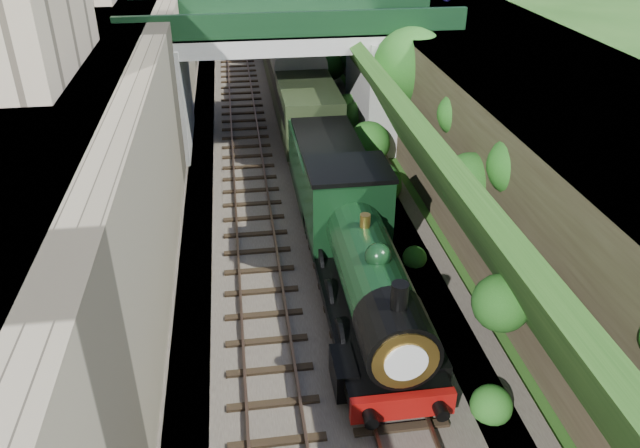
# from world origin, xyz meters

# --- Properties ---
(trackbed) EXTENTS (10.00, 90.00, 0.20)m
(trackbed) POSITION_xyz_m (0.00, 20.00, 0.10)
(trackbed) COLOR #473F38
(trackbed) RESTS_ON ground
(retaining_wall) EXTENTS (1.00, 90.00, 7.00)m
(retaining_wall) POSITION_xyz_m (-5.50, 20.00, 3.50)
(retaining_wall) COLOR #756B56
(retaining_wall) RESTS_ON ground
(street_plateau_left) EXTENTS (6.00, 90.00, 7.00)m
(street_plateau_left) POSITION_xyz_m (-9.00, 20.00, 3.50)
(street_plateau_left) COLOR #262628
(street_plateau_left) RESTS_ON ground
(street_plateau_right) EXTENTS (8.00, 90.00, 6.25)m
(street_plateau_right) POSITION_xyz_m (9.50, 20.00, 3.12)
(street_plateau_right) COLOR #262628
(street_plateau_right) RESTS_ON ground
(embankment_slope) EXTENTS (4.55, 90.00, 6.36)m
(embankment_slope) POSITION_xyz_m (4.94, 18.44, 2.67)
(embankment_slope) COLOR #1E4714
(embankment_slope) RESTS_ON ground
(track_left) EXTENTS (2.50, 90.00, 0.20)m
(track_left) POSITION_xyz_m (-2.00, 20.00, 0.25)
(track_left) COLOR black
(track_left) RESTS_ON trackbed
(track_right) EXTENTS (2.50, 90.00, 0.20)m
(track_right) POSITION_xyz_m (1.20, 20.00, 0.25)
(track_right) COLOR black
(track_right) RESTS_ON trackbed
(road_bridge) EXTENTS (16.00, 6.40, 7.25)m
(road_bridge) POSITION_xyz_m (0.94, 24.00, 4.08)
(road_bridge) COLOR gray
(road_bridge) RESTS_ON ground
(building_near) EXTENTS (4.00, 8.00, 4.00)m
(building_near) POSITION_xyz_m (-9.50, 14.00, 9.00)
(building_near) COLOR gray
(building_near) RESTS_ON street_plateau_left
(tree) EXTENTS (3.60, 3.80, 6.60)m
(tree) POSITION_xyz_m (5.91, 20.48, 4.65)
(tree) COLOR black
(tree) RESTS_ON ground
(locomotive) EXTENTS (3.10, 10.22, 3.83)m
(locomotive) POSITION_xyz_m (1.20, 8.30, 1.89)
(locomotive) COLOR black
(locomotive) RESTS_ON trackbed
(tender) EXTENTS (2.70, 6.00, 3.05)m
(tender) POSITION_xyz_m (1.20, 15.66, 1.62)
(tender) COLOR black
(tender) RESTS_ON trackbed
(coach_front) EXTENTS (2.90, 18.00, 3.70)m
(coach_front) POSITION_xyz_m (1.20, 28.26, 2.05)
(coach_front) COLOR black
(coach_front) RESTS_ON trackbed
(coach_middle) EXTENTS (2.90, 18.00, 3.70)m
(coach_middle) POSITION_xyz_m (1.20, 47.06, 2.05)
(coach_middle) COLOR black
(coach_middle) RESTS_ON trackbed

